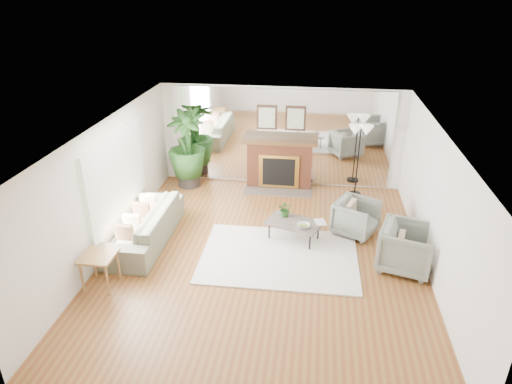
# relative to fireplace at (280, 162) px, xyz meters

# --- Properties ---
(ground) EXTENTS (7.00, 7.00, 0.00)m
(ground) POSITION_rel_fireplace_xyz_m (0.00, -3.26, -0.66)
(ground) COLOR brown
(ground) RESTS_ON ground
(wall_left) EXTENTS (0.02, 7.00, 2.50)m
(wall_left) POSITION_rel_fireplace_xyz_m (-2.99, -3.26, 0.59)
(wall_left) COLOR silver
(wall_left) RESTS_ON ground
(wall_right) EXTENTS (0.02, 7.00, 2.50)m
(wall_right) POSITION_rel_fireplace_xyz_m (2.99, -3.26, 0.59)
(wall_right) COLOR silver
(wall_right) RESTS_ON ground
(wall_back) EXTENTS (6.00, 0.02, 2.50)m
(wall_back) POSITION_rel_fireplace_xyz_m (0.00, 0.23, 0.59)
(wall_back) COLOR silver
(wall_back) RESTS_ON ground
(mirror_panel) EXTENTS (5.40, 0.04, 2.40)m
(mirror_panel) POSITION_rel_fireplace_xyz_m (0.00, 0.21, 0.59)
(mirror_panel) COLOR silver
(mirror_panel) RESTS_ON wall_back
(window_panel) EXTENTS (0.04, 2.40, 1.50)m
(window_panel) POSITION_rel_fireplace_xyz_m (-2.96, -2.86, 0.69)
(window_panel) COLOR #B2E09E
(window_panel) RESTS_ON wall_left
(fireplace) EXTENTS (1.85, 0.83, 2.05)m
(fireplace) POSITION_rel_fireplace_xyz_m (0.00, 0.00, 0.00)
(fireplace) COLOR brown
(fireplace) RESTS_ON ground
(area_rug) EXTENTS (2.98, 2.15, 0.03)m
(area_rug) POSITION_rel_fireplace_xyz_m (0.29, -3.26, -0.64)
(area_rug) COLOR white
(area_rug) RESTS_ON ground
(coffee_table) EXTENTS (1.21, 0.95, 0.43)m
(coffee_table) POSITION_rel_fireplace_xyz_m (0.52, -2.59, -0.27)
(coffee_table) COLOR #62554D
(coffee_table) RESTS_ON ground
(sofa) EXTENTS (0.96, 2.44, 0.71)m
(sofa) POSITION_rel_fireplace_xyz_m (-2.45, -3.02, -0.30)
(sofa) COLOR gray
(sofa) RESTS_ON ground
(armchair_back) EXTENTS (1.08, 1.07, 0.74)m
(armchair_back) POSITION_rel_fireplace_xyz_m (1.77, -2.14, -0.29)
(armchair_back) COLOR gray
(armchair_back) RESTS_ON ground
(armchair_front) EXTENTS (1.16, 1.14, 0.86)m
(armchair_front) POSITION_rel_fireplace_xyz_m (2.60, -3.31, -0.23)
(armchair_front) COLOR gray
(armchair_front) RESTS_ON ground
(side_table) EXTENTS (0.56, 0.56, 0.63)m
(side_table) POSITION_rel_fireplace_xyz_m (-2.65, -4.58, -0.13)
(side_table) COLOR olive
(side_table) RESTS_ON ground
(potted_ficus) EXTENTS (1.08, 1.08, 1.97)m
(potted_ficus) POSITION_rel_fireplace_xyz_m (-2.29, -0.24, 0.39)
(potted_ficus) COLOR black
(potted_ficus) RESTS_ON ground
(floor_lamp) EXTENTS (0.57, 0.32, 1.77)m
(floor_lamp) POSITION_rel_fireplace_xyz_m (1.88, -0.25, 0.85)
(floor_lamp) COLOR black
(floor_lamp) RESTS_ON ground
(tabletop_plant) EXTENTS (0.30, 0.26, 0.33)m
(tabletop_plant) POSITION_rel_fireplace_xyz_m (0.33, -2.38, -0.07)
(tabletop_plant) COLOR #2C5921
(tabletop_plant) RESTS_ON coffee_table
(fruit_bowl) EXTENTS (0.27, 0.27, 0.06)m
(fruit_bowl) POSITION_rel_fireplace_xyz_m (0.72, -2.79, -0.20)
(fruit_bowl) COLOR olive
(fruit_bowl) RESTS_ON coffee_table
(book) EXTENTS (0.27, 0.32, 0.02)m
(book) POSITION_rel_fireplace_xyz_m (0.95, -2.59, -0.22)
(book) COLOR olive
(book) RESTS_ON coffee_table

